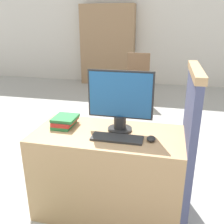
% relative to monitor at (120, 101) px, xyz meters
% --- Properties ---
extents(wall_back, '(12.00, 0.06, 2.80)m').
position_rel_monitor_xyz_m(wall_back, '(-0.08, 4.77, 0.43)').
color(wall_back, silver).
rests_on(wall_back, ground_plane).
extents(desk, '(1.18, 0.58, 0.73)m').
position_rel_monitor_xyz_m(desk, '(-0.08, -0.07, -0.61)').
color(desk, tan).
rests_on(desk, ground_plane).
extents(carrel_divider, '(0.07, 0.68, 1.26)m').
position_rel_monitor_xyz_m(carrel_divider, '(0.53, -0.02, -0.34)').
color(carrel_divider, '#474C70').
rests_on(carrel_divider, ground_plane).
extents(monitor, '(0.51, 0.19, 0.48)m').
position_rel_monitor_xyz_m(monitor, '(0.00, 0.00, 0.00)').
color(monitor, '#282828').
rests_on(monitor, desk).
extents(keyboard, '(0.38, 0.14, 0.02)m').
position_rel_monitor_xyz_m(keyboard, '(0.01, -0.16, -0.24)').
color(keyboard, '#2D2D2D').
rests_on(keyboard, desk).
extents(mouse, '(0.07, 0.08, 0.04)m').
position_rel_monitor_xyz_m(mouse, '(0.26, -0.14, -0.23)').
color(mouse, '#262626').
rests_on(mouse, desk).
extents(book_stack, '(0.18, 0.24, 0.08)m').
position_rel_monitor_xyz_m(book_stack, '(-0.46, -0.02, -0.20)').
color(book_stack, '#2D7F42').
rests_on(book_stack, desk).
extents(far_chair, '(0.44, 0.44, 0.99)m').
position_rel_monitor_xyz_m(far_chair, '(-0.24, 2.96, -0.45)').
color(far_chair, brown).
rests_on(far_chair, ground_plane).
extents(bookshelf_far, '(1.36, 0.32, 1.95)m').
position_rel_monitor_xyz_m(bookshelf_far, '(-1.22, 4.53, 0.00)').
color(bookshelf_far, '#9E7A56').
rests_on(bookshelf_far, ground_plane).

